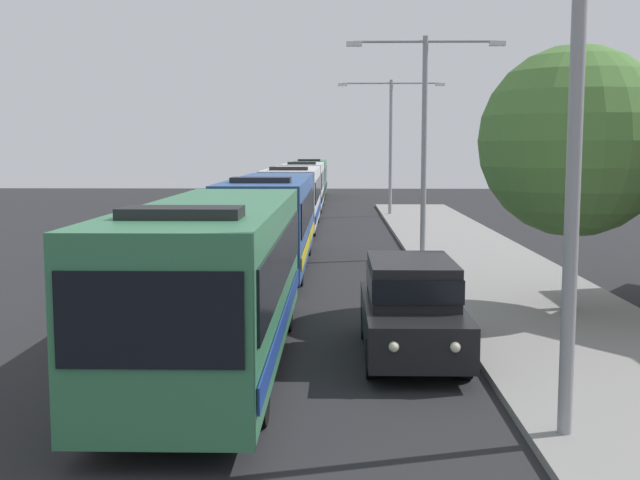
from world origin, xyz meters
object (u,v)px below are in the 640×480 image
at_px(white_suv, 411,304).
at_px(streetlamp_near, 578,59).
at_px(streetlamp_mid, 424,122).
at_px(bus_fourth_in_line, 304,184).
at_px(roadside_tree, 574,142).
at_px(bus_lead, 216,277).
at_px(bus_second_in_line, 271,218).
at_px(bus_rear, 311,177).
at_px(bus_middle, 293,195).
at_px(streetlamp_far, 391,131).

distance_m(white_suv, streetlamp_near, 6.49).
xyz_separation_m(streetlamp_near, streetlamp_mid, (0.00, 18.66, -0.21)).
height_order(bus_fourth_in_line, roadside_tree, roadside_tree).
bearing_deg(bus_lead, roadside_tree, 31.14).
bearing_deg(roadside_tree, streetlamp_mid, 104.16).
xyz_separation_m(bus_second_in_line, streetlamp_near, (5.40, -16.25, 3.53)).
bearing_deg(bus_rear, bus_middle, -90.00).
distance_m(white_suv, streetlamp_far, 32.96).
distance_m(bus_lead, roadside_tree, 9.59).
relative_size(bus_fourth_in_line, streetlamp_far, 1.42).
bearing_deg(roadside_tree, bus_rear, 99.54).
bearing_deg(bus_middle, streetlamp_far, 54.72).
height_order(bus_fourth_in_line, bus_rear, same).
distance_m(bus_fourth_in_line, streetlamp_near, 43.29).
height_order(bus_lead, streetlamp_near, streetlamp_near).
relative_size(bus_middle, roadside_tree, 1.83).
relative_size(bus_rear, streetlamp_near, 1.36).
height_order(streetlamp_mid, roadside_tree, streetlamp_mid).
height_order(bus_second_in_line, bus_rear, same).
xyz_separation_m(bus_second_in_line, roadside_tree, (7.92, -7.58, 2.52)).
bearing_deg(white_suv, streetlamp_mid, 83.08).
bearing_deg(streetlamp_far, white_suv, -92.98).
bearing_deg(bus_rear, streetlamp_near, -84.47).
relative_size(bus_middle, bus_fourth_in_line, 1.03).
bearing_deg(streetlamp_near, bus_second_in_line, 108.38).
bearing_deg(streetlamp_far, streetlamp_near, -90.00).
height_order(bus_rear, roadside_tree, roadside_tree).
relative_size(bus_rear, streetlamp_far, 1.42).
height_order(bus_fourth_in_line, streetlamp_near, streetlamp_near).
bearing_deg(white_suv, bus_fourth_in_line, 95.54).
height_order(bus_fourth_in_line, white_suv, bus_fourth_in_line).
xyz_separation_m(bus_rear, streetlamp_far, (5.40, -18.47, 3.37)).
bearing_deg(bus_second_in_line, bus_rear, 90.00).
relative_size(bus_rear, streetlamp_mid, 1.43).
relative_size(bus_second_in_line, bus_fourth_in_line, 1.03).
relative_size(bus_second_in_line, white_suv, 2.38).
distance_m(white_suv, streetlamp_mid, 14.66).
relative_size(bus_fourth_in_line, bus_rear, 1.00).
height_order(white_suv, roadside_tree, roadside_tree).
bearing_deg(roadside_tree, bus_fourth_in_line, 103.06).
height_order(bus_middle, streetlamp_near, streetlamp_near).
bearing_deg(streetlamp_mid, bus_rear, 98.27).
bearing_deg(streetlamp_mid, bus_middle, 116.07).
bearing_deg(streetlamp_far, bus_rear, 106.29).
xyz_separation_m(bus_lead, bus_fourth_in_line, (0.00, 38.92, 0.00)).
distance_m(streetlamp_mid, roadside_tree, 10.34).
relative_size(bus_second_in_line, streetlamp_far, 1.47).
relative_size(bus_middle, streetlamp_mid, 1.47).
bearing_deg(bus_middle, bus_fourth_in_line, 90.00).
xyz_separation_m(bus_second_in_line, streetlamp_mid, (5.40, 2.41, 3.32)).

